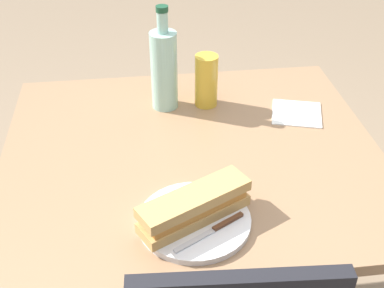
{
  "coord_description": "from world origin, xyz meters",
  "views": [
    {
      "loc": [
        0.14,
        1.07,
        1.51
      ],
      "look_at": [
        0.0,
        0.0,
        0.76
      ],
      "focal_mm": 47.52,
      "sensor_mm": 36.0,
      "label": 1
    }
  ],
  "objects": [
    {
      "name": "dining_table",
      "position": [
        0.0,
        0.0,
        0.62
      ],
      "size": [
        0.98,
        0.87,
        0.74
      ],
      "color": "#997251",
      "rests_on": "ground"
    },
    {
      "name": "plate_near",
      "position": [
        0.03,
        0.27,
        0.75
      ],
      "size": [
        0.25,
        0.25,
        0.01
      ],
      "primitive_type": "cylinder",
      "color": "white",
      "rests_on": "dining_table"
    },
    {
      "name": "baguette_sandwich_near",
      "position": [
        0.03,
        0.27,
        0.79
      ],
      "size": [
        0.26,
        0.18,
        0.07
      ],
      "color": "tan",
      "rests_on": "plate_near"
    },
    {
      "name": "beer_glass",
      "position": [
        -0.07,
        -0.23,
        0.82
      ],
      "size": [
        0.07,
        0.07,
        0.16
      ],
      "primitive_type": "cylinder",
      "color": "gold",
      "rests_on": "dining_table"
    },
    {
      "name": "water_bottle",
      "position": [
        0.05,
        -0.24,
        0.86
      ],
      "size": [
        0.08,
        0.08,
        0.31
      ],
      "color": "#99C6B7",
      "rests_on": "dining_table"
    },
    {
      "name": "paper_napkin",
      "position": [
        -0.33,
        -0.14,
        0.74
      ],
      "size": [
        0.17,
        0.17,
        0.0
      ],
      "primitive_type": "cube",
      "rotation": [
        0.0,
        0.0,
        -0.29
      ],
      "color": "white",
      "rests_on": "dining_table"
    },
    {
      "name": "knife_near",
      "position": [
        -0.01,
        0.31,
        0.76
      ],
      "size": [
        0.16,
        0.1,
        0.01
      ],
      "color": "silver",
      "rests_on": "plate_near"
    }
  ]
}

